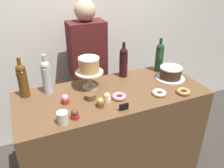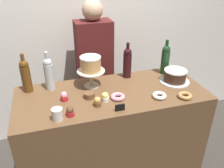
{
  "view_description": "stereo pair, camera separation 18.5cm",
  "coord_description": "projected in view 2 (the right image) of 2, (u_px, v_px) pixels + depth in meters",
  "views": [
    {
      "loc": [
        -0.64,
        -1.51,
        1.91
      ],
      "look_at": [
        0.0,
        0.0,
        1.04
      ],
      "focal_mm": 37.42,
      "sensor_mm": 36.0,
      "label": 1
    },
    {
      "loc": [
        -0.47,
        -1.57,
        1.91
      ],
      "look_at": [
        0.0,
        0.0,
        1.04
      ],
      "focal_mm": 37.42,
      "sensor_mm": 36.0,
      "label": 2
    }
  ],
  "objects": [
    {
      "name": "donut_maple",
      "position": [
        185.0,
        96.0,
        1.82
      ],
      "size": [
        0.11,
        0.11,
        0.03
      ],
      "color": "#B27F47",
      "rests_on": "display_counter"
    },
    {
      "name": "back_wall",
      "position": [
        88.0,
        24.0,
        2.49
      ],
      "size": [
        6.0,
        0.05,
        2.6
      ],
      "color": "silver",
      "rests_on": "ground_plane"
    },
    {
      "name": "cupcake_chocolate",
      "position": [
        70.0,
        112.0,
        1.6
      ],
      "size": [
        0.06,
        0.06,
        0.07
      ],
      "color": "red",
      "rests_on": "display_counter"
    },
    {
      "name": "wine_bottle_amber",
      "position": [
        26.0,
        75.0,
        1.85
      ],
      "size": [
        0.08,
        0.08,
        0.33
      ],
      "color": "#5B3814",
      "rests_on": "display_counter"
    },
    {
      "name": "wine_bottle_dark_red",
      "position": [
        127.0,
        62.0,
        2.09
      ],
      "size": [
        0.08,
        0.08,
        0.33
      ],
      "color": "black",
      "rests_on": "display_counter"
    },
    {
      "name": "donut_pink",
      "position": [
        118.0,
        97.0,
        1.81
      ],
      "size": [
        0.11,
        0.11,
        0.03
      ],
      "color": "pink",
      "rests_on": "display_counter"
    },
    {
      "name": "silver_serving_platter",
      "position": [
        174.0,
        81.0,
        2.06
      ],
      "size": [
        0.26,
        0.26,
        0.01
      ],
      "color": "silver",
      "rests_on": "display_counter"
    },
    {
      "name": "wine_bottle_green",
      "position": [
        165.0,
        59.0,
        2.15
      ],
      "size": [
        0.08,
        0.08,
        0.33
      ],
      "color": "#193D1E",
      "rests_on": "display_counter"
    },
    {
      "name": "cupcake_strawberry",
      "position": [
        64.0,
        96.0,
        1.78
      ],
      "size": [
        0.06,
        0.06,
        0.07
      ],
      "color": "red",
      "rests_on": "display_counter"
    },
    {
      "name": "display_counter",
      "position": [
        112.0,
        138.0,
        2.12
      ],
      "size": [
        1.54,
        0.65,
        0.96
      ],
      "color": "brown",
      "rests_on": "ground_plane"
    },
    {
      "name": "price_sign_chalkboard",
      "position": [
        120.0,
        108.0,
        1.66
      ],
      "size": [
        0.07,
        0.01,
        0.05
      ],
      "color": "black",
      "rests_on": "display_counter"
    },
    {
      "name": "white_layer_cake",
      "position": [
        91.0,
        64.0,
        1.89
      ],
      "size": [
        0.17,
        0.17,
        0.12
      ],
      "color": "tan",
      "rests_on": "cake_stand_pedestal"
    },
    {
      "name": "chocolate_round_cake",
      "position": [
        175.0,
        75.0,
        2.04
      ],
      "size": [
        0.19,
        0.19,
        0.1
      ],
      "color": "#3D2619",
      "rests_on": "silver_serving_platter"
    },
    {
      "name": "cupcake_lemon",
      "position": [
        105.0,
        97.0,
        1.77
      ],
      "size": [
        0.06,
        0.06,
        0.07
      ],
      "color": "white",
      "rests_on": "display_counter"
    },
    {
      "name": "coffee_cup_ceramic",
      "position": [
        57.0,
        114.0,
        1.56
      ],
      "size": [
        0.08,
        0.08,
        0.08
      ],
      "color": "silver",
      "rests_on": "display_counter"
    },
    {
      "name": "wine_bottle_clear",
      "position": [
        49.0,
        73.0,
        1.88
      ],
      "size": [
        0.08,
        0.08,
        0.33
      ],
      "color": "#B2BCC1",
      "rests_on": "display_counter"
    },
    {
      "name": "donut_sugar",
      "position": [
        159.0,
        96.0,
        1.82
      ],
      "size": [
        0.11,
        0.11,
        0.03
      ],
      "color": "silver",
      "rests_on": "display_counter"
    },
    {
      "name": "cookie_stack",
      "position": [
        89.0,
        95.0,
        1.82
      ],
      "size": [
        0.08,
        0.08,
        0.04
      ],
      "color": "brown",
      "rests_on": "display_counter"
    },
    {
      "name": "cake_stand_pedestal",
      "position": [
        91.0,
        76.0,
        1.94
      ],
      "size": [
        0.23,
        0.23,
        0.15
      ],
      "color": "beige",
      "rests_on": "display_counter"
    },
    {
      "name": "cupcake_caramel",
      "position": [
        97.0,
        102.0,
        1.71
      ],
      "size": [
        0.06,
        0.06,
        0.07
      ],
      "color": "brown",
      "rests_on": "display_counter"
    },
    {
      "name": "barista_figure",
      "position": [
        95.0,
        74.0,
        2.48
      ],
      "size": [
        0.36,
        0.22,
        1.6
      ],
      "color": "black",
      "rests_on": "ground_plane"
    }
  ]
}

